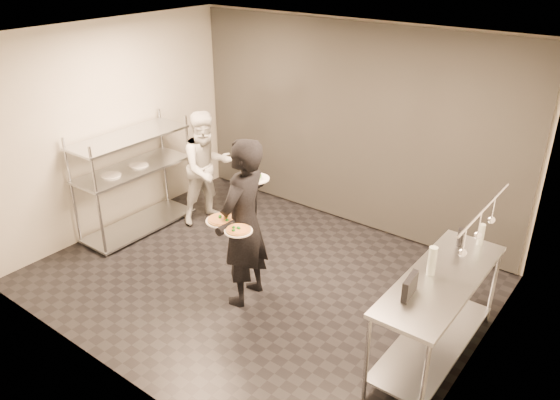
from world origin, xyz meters
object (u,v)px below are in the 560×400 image
Objects in this scene: salad_plate at (255,177)px; bottle_dark at (460,237)px; waiter at (244,223)px; pos_monitor at (410,286)px; bottle_green at (432,261)px; chef at (207,168)px; bottle_clear at (481,234)px; prep_counter at (438,304)px; pizza_plate_near at (222,220)px; pass_rack at (134,178)px; pizza_plate_far at (238,230)px.

bottle_dark is (2.08, 0.67, -0.34)m from salad_plate.
waiter is 9.71× the size of bottle_dark.
bottle_green is at bearing 82.63° from pos_monitor.
chef reaches higher than bottle_clear.
chef is at bearing 155.19° from pos_monitor.
pizza_plate_near is at bearing -166.53° from prep_counter.
salad_plate is (1.56, -0.82, 0.55)m from chef.
bottle_clear is (2.23, 0.83, -0.32)m from salad_plate.
waiter reaches higher than chef.
pos_monitor is (-0.12, -0.44, 0.39)m from prep_counter.
bottle_green is at bearing -84.90° from chef.
pos_monitor is 1.26m from bottle_clear.
bottle_dark reaches higher than pos_monitor.
prep_counter is at bearing 0.03° from pass_rack.
bottle_dark is at bearing 17.76° from salad_plate.
pizza_plate_far is (-1.93, -0.59, 0.40)m from prep_counter.
pass_rack reaches higher than prep_counter.
bottle_green is (1.82, 0.58, 0.04)m from pizza_plate_far.
prep_counter is 0.90m from bottle_clear.
waiter is 5.61× the size of pizza_plate_near.
pass_rack is 4.72× the size of pizza_plate_near.
pos_monitor is (1.95, -0.10, 0.07)m from waiter.
bottle_clear is (3.79, 0.00, 0.23)m from chef.
prep_counter is 0.95× the size of waiter.
waiter is 0.25m from pizza_plate_near.
waiter is at bearing -8.62° from pass_rack.
pizza_plate_near is at bearing -95.36° from salad_plate.
bottle_green is at bearing 17.66° from pizza_plate_far.
waiter is 6.73× the size of bottle_green.
pass_rack reaches higher than pos_monitor.
chef is 3.65m from bottle_dark.
pizza_plate_far is 1.08× the size of pos_monitor.
bottle_clear is at bearing 75.79° from pos_monitor.
pizza_plate_near and pizza_plate_far have the same top height.
bottle_green reaches higher than pos_monitor.
pizza_plate_far is at bearing -146.21° from bottle_dark.
waiter is (-2.07, -0.35, 0.32)m from prep_counter.
prep_counter is 5.31× the size of pizza_plate_near.
pos_monitor is at bearing 79.17° from waiter.
pos_monitor is at bearing -91.73° from bottle_dark.
pizza_plate_near is at bearing 176.51° from pos_monitor.
chef is 3.82m from pos_monitor.
pizza_plate_far is at bearing 178.86° from pos_monitor.
bottle_green is at bearing -101.84° from bottle_clear.
bottle_green is at bearing -0.15° from pass_rack.
bottle_clear is at bearing 10.36° from pass_rack.
pass_rack is 5.66× the size of bottle_green.
pos_monitor reaches higher than prep_counter.
salad_plate is (0.05, 0.50, 0.33)m from pizza_plate_near.
prep_counter is 2.12m from waiter.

